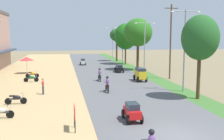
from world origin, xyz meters
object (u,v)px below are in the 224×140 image
at_px(median_tree_third, 126,36).
at_px(streetlamp_far, 123,42).
at_px(motorbike_ahead_third, 100,75).
at_px(streetlamp_mid, 145,44).
at_px(car_sedan_black, 119,68).
at_px(car_hatchback_silver, 83,62).
at_px(parked_motorbike_second, 16,98).
at_px(street_signboard, 75,113).
at_px(car_hatchback_red, 132,111).
at_px(parked_motorbike_fourth, 32,74).
at_px(streetlamp_near, 185,45).
at_px(median_tree_nearest, 200,38).
at_px(median_tree_second, 138,33).
at_px(median_tree_fourth, 117,35).
at_px(car_van_yellow, 140,74).
at_px(vendor_umbrella, 27,59).
at_px(pedestrian_on_shoulder, 43,85).
at_px(motorbike_ahead_second, 107,84).
at_px(parked_motorbike_third, 31,78).
at_px(utility_pole_near, 171,41).
at_px(parked_motorbike_nearest, 1,112).
at_px(streetlamp_farthest, 113,40).

height_order(median_tree_third, streetlamp_far, median_tree_third).
bearing_deg(motorbike_ahead_third, median_tree_third, 67.60).
bearing_deg(streetlamp_mid, car_sedan_black, 156.01).
bearing_deg(car_hatchback_silver, parked_motorbike_second, -104.78).
bearing_deg(street_signboard, car_hatchback_red, 15.83).
bearing_deg(car_hatchback_red, parked_motorbike_second, 144.47).
relative_size(parked_motorbike_fourth, streetlamp_near, 0.22).
xyz_separation_m(median_tree_nearest, median_tree_second, (0.06, 20.41, 0.67)).
bearing_deg(median_tree_fourth, parked_motorbike_second, -113.77).
xyz_separation_m(car_van_yellow, car_hatchback_silver, (-5.76, 19.88, -0.28)).
distance_m(parked_motorbike_fourth, vendor_umbrella, 4.81).
relative_size(streetlamp_mid, car_hatchback_red, 3.86).
relative_size(streetlamp_near, car_van_yellow, 3.44).
bearing_deg(pedestrian_on_shoulder, parked_motorbike_fourth, 101.22).
xyz_separation_m(car_hatchback_silver, motorbike_ahead_second, (0.61, -25.67, 0.11)).
bearing_deg(parked_motorbike_third, parked_motorbike_fourth, 93.96).
height_order(vendor_umbrella, motorbike_ahead_third, vendor_umbrella).
bearing_deg(parked_motorbike_third, vendor_umbrella, 100.91).
relative_size(median_tree_third, streetlamp_far, 1.09).
height_order(utility_pole_near, car_van_yellow, utility_pole_near).
distance_m(parked_motorbike_nearest, parked_motorbike_fourth, 18.47).
distance_m(parked_motorbike_fourth, car_van_yellow, 14.69).
xyz_separation_m(median_tree_fourth, car_sedan_black, (-3.20, -17.98, -5.05)).
bearing_deg(vendor_umbrella, street_signboard, -76.86).
height_order(streetlamp_near, motorbike_ahead_second, streetlamp_near).
height_order(parked_motorbike_third, median_tree_fourth, median_tree_fourth).
distance_m(streetlamp_farthest, car_hatchback_red, 49.65).
distance_m(parked_motorbike_nearest, pedestrian_on_shoulder, 7.79).
bearing_deg(median_tree_third, median_tree_second, -90.63).
xyz_separation_m(parked_motorbike_second, streetlamp_mid, (16.07, 16.04, 3.97)).
bearing_deg(parked_motorbike_nearest, pedestrian_on_shoulder, 72.73).
distance_m(street_signboard, streetlamp_far, 40.34).
bearing_deg(streetlamp_farthest, streetlamp_near, -90.00).
relative_size(median_tree_third, car_sedan_black, 3.58).
bearing_deg(median_tree_nearest, median_tree_fourth, 90.41).
height_order(median_tree_nearest, streetlamp_far, median_tree_nearest).
relative_size(car_hatchback_silver, motorbike_ahead_second, 1.11).
xyz_separation_m(parked_motorbike_fourth, car_van_yellow, (13.67, -5.35, 0.47)).
distance_m(median_tree_fourth, streetlamp_farthest, 7.39).
distance_m(motorbike_ahead_second, motorbike_ahead_third, 6.79).
distance_m(median_tree_fourth, streetlamp_near, 33.20).
relative_size(vendor_umbrella, streetlamp_mid, 0.33).
bearing_deg(car_van_yellow, parked_motorbike_third, 172.00).
distance_m(streetlamp_far, streetlamp_farthest, 11.49).
height_order(street_signboard, car_sedan_black, street_signboard).
bearing_deg(car_sedan_black, car_hatchback_red, -99.69).
height_order(parked_motorbike_nearest, median_tree_fourth, median_tree_fourth).
distance_m(pedestrian_on_shoulder, streetlamp_mid, 19.22).
relative_size(parked_motorbike_second, parked_motorbike_fourth, 1.00).
xyz_separation_m(parked_motorbike_third, streetlamp_far, (16.07, 20.32, 3.82)).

